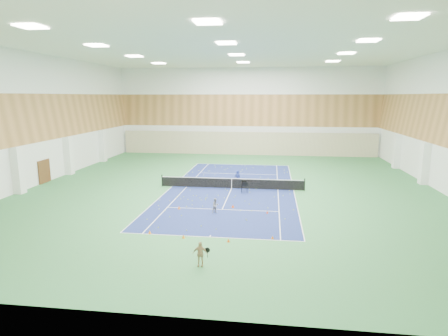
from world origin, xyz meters
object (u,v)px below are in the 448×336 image
object	(u,v)px
tennis_net	(232,182)
ball_cart	(244,187)
coach	(237,179)
child_court	(216,206)
child_apron	(200,254)

from	to	relation	value
tennis_net	ball_cart	distance (m)	1.82
tennis_net	ball_cart	xyz separation A→B (m)	(1.24, -1.34, -0.06)
coach	ball_cart	bearing A→B (deg)	114.64
child_court	ball_cart	bearing A→B (deg)	33.37
tennis_net	child_court	bearing A→B (deg)	-92.88
coach	child_apron	world-z (taller)	coach
tennis_net	child_court	xyz separation A→B (m)	(-0.36, -7.21, -0.02)
child_court	ball_cart	world-z (taller)	child_court
ball_cart	child_apron	bearing A→B (deg)	-103.15
coach	child_apron	size ratio (longest dim) A/B	1.25
child_court	tennis_net	bearing A→B (deg)	45.73
ball_cart	coach	bearing A→B (deg)	102.84
tennis_net	ball_cart	world-z (taller)	tennis_net
coach	child_apron	distance (m)	16.26
tennis_net	child_apron	distance (m)	15.66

